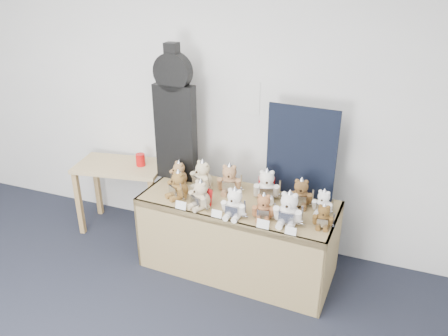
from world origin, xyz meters
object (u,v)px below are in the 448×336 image
at_px(teddy_front_centre, 234,204).
at_px(teddy_back_right, 301,194).
at_px(teddy_front_left, 200,195).
at_px(teddy_front_far_right, 289,210).
at_px(display_table, 235,219).
at_px(red_cup, 141,160).
at_px(teddy_back_centre_left, 229,180).
at_px(teddy_front_far_left, 178,185).
at_px(guitar_case, 175,116).
at_px(teddy_back_centre_right, 267,186).
at_px(teddy_front_right, 264,208).
at_px(teddy_back_end, 323,203).
at_px(teddy_front_end, 323,217).
at_px(side_table, 121,176).
at_px(teddy_back_far_left, 179,174).
at_px(teddy_back_left, 202,176).

relative_size(teddy_front_centre, teddy_back_right, 1.03).
bearing_deg(teddy_front_left, teddy_front_far_right, 25.85).
distance_m(display_table, teddy_front_left, 0.39).
xyz_separation_m(red_cup, teddy_back_centre_left, (1.00, -0.16, 0.03)).
bearing_deg(teddy_front_left, teddy_front_far_left, -174.55).
relative_size(guitar_case, teddy_back_centre_right, 4.10).
bearing_deg(teddy_front_right, teddy_back_centre_right, 90.32).
bearing_deg(teddy_front_left, teddy_back_centre_left, 95.53).
height_order(display_table, teddy_back_end, teddy_back_end).
xyz_separation_m(display_table, teddy_front_left, (-0.25, -0.15, 0.26)).
distance_m(guitar_case, teddy_back_centre_left, 0.75).
height_order(teddy_front_centre, teddy_back_end, teddy_front_centre).
relative_size(teddy_front_left, teddy_front_right, 1.12).
distance_m(teddy_front_end, teddy_back_end, 0.21).
bearing_deg(teddy_front_left, red_cup, 175.47).
height_order(teddy_front_end, teddy_back_centre_right, teddy_back_centre_right).
height_order(side_table, teddy_front_far_left, teddy_front_far_left).
height_order(side_table, teddy_back_centre_left, teddy_back_centre_left).
xyz_separation_m(teddy_front_right, teddy_back_centre_left, (-0.41, 0.33, 0.02)).
bearing_deg(teddy_front_far_right, red_cup, 164.37).
height_order(side_table, teddy_front_left, teddy_front_left).
bearing_deg(side_table, teddy_back_end, -14.57).
bearing_deg(teddy_front_end, guitar_case, 160.98).
xyz_separation_m(teddy_front_right, teddy_front_far_right, (0.20, -0.01, 0.03)).
bearing_deg(guitar_case, teddy_back_end, -6.84).
relative_size(side_table, teddy_back_right, 3.43).
height_order(teddy_front_far_left, teddy_back_end, teddy_front_far_left).
relative_size(display_table, teddy_front_right, 6.95).
relative_size(red_cup, teddy_back_far_left, 0.48).
relative_size(teddy_front_right, teddy_front_far_right, 0.79).
distance_m(teddy_front_left, teddy_front_centre, 0.31).
bearing_deg(teddy_back_right, teddy_back_left, 173.24).
relative_size(red_cup, teddy_back_end, 0.53).
bearing_deg(teddy_front_centre, display_table, 110.42).
bearing_deg(guitar_case, teddy_back_centre_left, -10.00).
relative_size(guitar_case, teddy_back_end, 5.40).
bearing_deg(teddy_back_centre_right, teddy_back_right, -17.83).
xyz_separation_m(teddy_front_end, teddy_back_centre_left, (-0.87, 0.28, 0.03)).
bearing_deg(guitar_case, teddy_front_centre, -32.61).
bearing_deg(teddy_front_centre, teddy_back_far_left, 154.27).
bearing_deg(guitar_case, teddy_back_far_left, -58.48).
height_order(teddy_front_right, teddy_front_far_right, teddy_front_far_right).
bearing_deg(teddy_front_far_left, teddy_back_far_left, 146.35).
relative_size(teddy_front_right, teddy_back_far_left, 0.98).
bearing_deg(teddy_back_left, side_table, -165.40).
xyz_separation_m(guitar_case, teddy_back_end, (1.39, -0.18, -0.52)).
relative_size(teddy_back_left, teddy_back_end, 1.31).
distance_m(display_table, teddy_back_centre_right, 0.39).
relative_size(guitar_case, teddy_front_far_right, 3.99).
bearing_deg(teddy_front_centre, guitar_case, 149.53).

